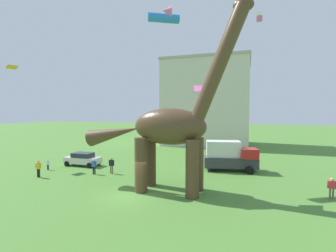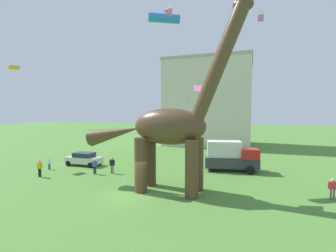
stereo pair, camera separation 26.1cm
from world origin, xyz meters
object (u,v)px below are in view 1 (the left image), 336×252
Objects in this scene: person_far_spectator at (94,165)px; kite_far_right at (12,67)px; person_vendor_side at (332,186)px; kite_near_high at (164,17)px; person_photographer at (48,163)px; parked_sedan_left at (83,159)px; kite_apex at (204,89)px; person_watching_child at (111,164)px; person_strolling_adult at (38,167)px; parked_box_truck at (229,155)px; kite_far_left at (260,17)px; kite_drifting at (183,117)px; dinosaur_sculpture at (169,126)px.

kite_far_right reaches higher than person_far_spectator.
kite_far_right is at bearing -23.06° from person_vendor_side.
kite_near_high reaches higher than person_far_spectator.
person_far_spectator reaches higher than person_photographer.
parked_sedan_left is 2.01× the size of kite_apex.
person_watching_child reaches higher than person_far_spectator.
person_strolling_adult is 1.07× the size of person_vendor_side.
parked_box_truck reaches higher than person_strolling_adult.
kite_far_left reaches higher than person_far_spectator.
person_far_spectator is at bearing -149.64° from kite_far_left.
person_photographer is at bearing -119.58° from kite_drifting.
dinosaur_sculpture reaches higher than parked_sedan_left.
parked_box_truck is (16.67, 3.03, 0.84)m from parked_sedan_left.
kite_drifting is (2.96, 17.69, 4.58)m from person_watching_child.
parked_box_truck is 10.24m from person_vendor_side.
parked_sedan_left is 13.90m from kite_far_right.
parked_sedan_left is 18.15m from kite_drifting.
kite_near_high is (-13.52, 1.75, 14.34)m from person_vendor_side.
kite_far_right is 24.78m from kite_drifting.
person_strolling_adult is 1.01× the size of person_watching_child.
person_vendor_side is at bearing 125.61° from person_far_spectator.
dinosaur_sculpture is 8.63× the size of person_watching_child.
kite_drifting is at bearing 141.10° from kite_far_left.
person_far_spectator is at bearing -21.76° from person_vendor_side.
person_far_spectator is 13.73m from kite_apex.
kite_far_left reaches higher than parked_box_truck.
person_strolling_adult reaches higher than person_watching_child.
kite_far_right is at bearing 152.68° from person_strolling_adult.
person_far_spectator is 0.75× the size of kite_apex.
dinosaur_sculpture is at bearing -65.75° from kite_near_high.
kite_apex is at bearing 2.46° from person_strolling_adult.
person_strolling_adult is 1.25× the size of kite_far_right.
kite_near_high is 2.31× the size of kite_far_right.
dinosaur_sculpture is 10.18m from parked_box_truck.
person_photographer is 19.12m from kite_apex.
parked_box_truck is at bearing 11.12° from kite_far_right.
parked_box_truck is 1.90× the size of kite_near_high.
dinosaur_sculpture reaches higher than person_strolling_adult.
person_far_spectator is 0.57× the size of kite_drifting.
dinosaur_sculpture is 22.23m from kite_far_right.
dinosaur_sculpture is at bearing -24.99° from parked_sedan_left.
kite_far_left is (14.34, 8.50, 16.21)m from person_watching_child.
person_photographer is 21.78m from kite_drifting.
parked_sedan_left is 4.66× the size of kite_far_left.
person_strolling_adult is 1.86× the size of kite_far_left.
dinosaur_sculpture reaches higher than parked_box_truck.
kite_drifting is (16.56, 17.38, -6.15)m from kite_far_right.
kite_apex is (15.98, 0.91, 7.17)m from person_strolling_adult.
kite_drifting is at bearing 112.96° from parked_box_truck.
parked_sedan_left is at bearing 12.72° from kite_far_right.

